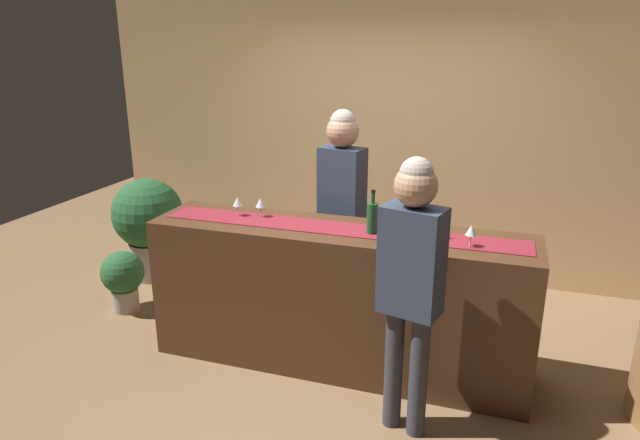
# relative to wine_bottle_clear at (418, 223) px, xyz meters

# --- Properties ---
(ground_plane) EXTENTS (10.00, 10.00, 0.00)m
(ground_plane) POSITION_rel_wine_bottle_clear_xyz_m (-0.54, 0.04, -1.15)
(ground_plane) COLOR brown
(back_wall) EXTENTS (6.00, 0.12, 2.90)m
(back_wall) POSITION_rel_wine_bottle_clear_xyz_m (-0.54, 1.94, 0.30)
(back_wall) COLOR tan
(back_wall) RESTS_ON ground
(bar_counter) EXTENTS (2.66, 0.60, 1.03)m
(bar_counter) POSITION_rel_wine_bottle_clear_xyz_m (-0.54, 0.04, -0.63)
(bar_counter) COLOR #472B19
(bar_counter) RESTS_ON ground
(counter_runner_cloth) EXTENTS (2.52, 0.28, 0.01)m
(counter_runner_cloth) POSITION_rel_wine_bottle_clear_xyz_m (-0.54, 0.04, -0.11)
(counter_runner_cloth) COLOR maroon
(counter_runner_cloth) RESTS_ON bar_counter
(wine_bottle_clear) EXTENTS (0.07, 0.07, 0.30)m
(wine_bottle_clear) POSITION_rel_wine_bottle_clear_xyz_m (0.00, 0.00, 0.00)
(wine_bottle_clear) COLOR #B2C6C1
(wine_bottle_clear) RESTS_ON bar_counter
(wine_bottle_green) EXTENTS (0.07, 0.07, 0.30)m
(wine_bottle_green) POSITION_rel_wine_bottle_clear_xyz_m (-0.30, 0.01, 0.00)
(wine_bottle_green) COLOR #194723
(wine_bottle_green) RESTS_ON bar_counter
(wine_glass_near_customer) EXTENTS (0.07, 0.07, 0.14)m
(wine_glass_near_customer) POSITION_rel_wine_bottle_clear_xyz_m (-1.32, 0.09, -0.01)
(wine_glass_near_customer) COLOR silver
(wine_glass_near_customer) RESTS_ON bar_counter
(wine_glass_mid_counter) EXTENTS (0.07, 0.07, 0.14)m
(wine_glass_mid_counter) POSITION_rel_wine_bottle_clear_xyz_m (0.33, -0.04, -0.01)
(wine_glass_mid_counter) COLOR silver
(wine_glass_mid_counter) RESTS_ON bar_counter
(wine_glass_far_end) EXTENTS (0.07, 0.07, 0.14)m
(wine_glass_far_end) POSITION_rel_wine_bottle_clear_xyz_m (-1.15, 0.11, -0.01)
(wine_glass_far_end) COLOR silver
(wine_glass_far_end) RESTS_ON bar_counter
(bartender) EXTENTS (0.38, 0.27, 1.77)m
(bartender) POSITION_rel_wine_bottle_clear_xyz_m (-0.69, 0.62, -0.04)
(bartender) COLOR #26262B
(bartender) RESTS_ON ground
(customer_sipping) EXTENTS (0.38, 0.28, 1.68)m
(customer_sipping) POSITION_rel_wine_bottle_clear_xyz_m (0.05, -0.54, -0.11)
(customer_sipping) COLOR #33333D
(customer_sipping) RESTS_ON ground
(potted_plant_tall) EXTENTS (0.68, 0.68, 1.00)m
(potted_plant_tall) POSITION_rel_wine_bottle_clear_xyz_m (-2.75, 0.98, -0.57)
(potted_plant_tall) COLOR #9E9389
(potted_plant_tall) RESTS_ON ground
(potted_plant_small) EXTENTS (0.37, 0.37, 0.54)m
(potted_plant_small) POSITION_rel_wine_bottle_clear_xyz_m (-2.54, 0.26, -0.84)
(potted_plant_small) COLOR #9E9389
(potted_plant_small) RESTS_ON ground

